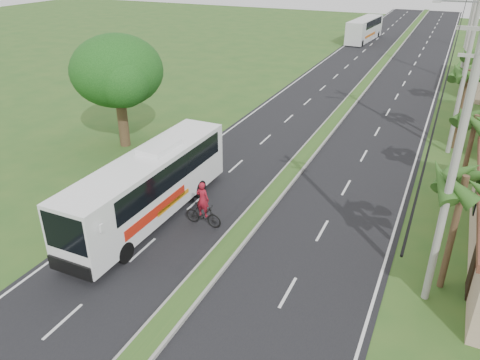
% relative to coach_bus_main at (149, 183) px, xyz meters
% --- Properties ---
extents(ground, '(180.00, 180.00, 0.00)m').
position_rel_coach_bus_main_xyz_m(ground, '(4.71, -2.60, -2.00)').
color(ground, '#2B551F').
rests_on(ground, ground).
extents(road_asphalt, '(14.00, 160.00, 0.02)m').
position_rel_coach_bus_main_xyz_m(road_asphalt, '(4.71, 17.40, -1.99)').
color(road_asphalt, black).
rests_on(road_asphalt, ground).
extents(median_strip, '(1.20, 160.00, 0.18)m').
position_rel_coach_bus_main_xyz_m(median_strip, '(4.71, 17.40, -1.90)').
color(median_strip, gray).
rests_on(median_strip, ground).
extents(lane_edge_left, '(0.12, 160.00, 0.01)m').
position_rel_coach_bus_main_xyz_m(lane_edge_left, '(-1.99, 17.40, -2.00)').
color(lane_edge_left, silver).
rests_on(lane_edge_left, ground).
extents(lane_edge_right, '(0.12, 160.00, 0.01)m').
position_rel_coach_bus_main_xyz_m(lane_edge_right, '(11.41, 17.40, -2.00)').
color(lane_edge_right, silver).
rests_on(lane_edge_right, ground).
extents(palm_verge_a, '(2.40, 2.40, 5.45)m').
position_rel_coach_bus_main_xyz_m(palm_verge_a, '(13.71, 0.40, 2.74)').
color(palm_verge_a, '#473321').
rests_on(palm_verge_a, ground).
extents(palm_verge_b, '(2.40, 2.40, 5.05)m').
position_rel_coach_bus_main_xyz_m(palm_verge_b, '(14.11, 9.40, 2.35)').
color(palm_verge_b, '#473321').
rests_on(palm_verge_b, ground).
extents(palm_verge_c, '(2.40, 2.40, 5.85)m').
position_rel_coach_bus_main_xyz_m(palm_verge_c, '(13.51, 16.40, 3.12)').
color(palm_verge_c, '#473321').
rests_on(palm_verge_c, ground).
extents(palm_verge_d, '(2.40, 2.40, 5.25)m').
position_rel_coach_bus_main_xyz_m(palm_verge_d, '(14.01, 25.40, 2.55)').
color(palm_verge_d, '#473321').
rests_on(palm_verge_d, ground).
extents(shade_tree, '(6.30, 6.00, 7.54)m').
position_rel_coach_bus_main_xyz_m(shade_tree, '(-7.40, 7.41, 3.02)').
color(shade_tree, '#473321').
rests_on(shade_tree, ground).
extents(utility_pole_a, '(1.60, 0.28, 11.00)m').
position_rel_coach_bus_main_xyz_m(utility_pole_a, '(13.21, -0.60, 3.67)').
color(utility_pole_a, gray).
rests_on(utility_pole_a, ground).
extents(utility_pole_b, '(3.20, 0.28, 12.00)m').
position_rel_coach_bus_main_xyz_m(utility_pole_b, '(13.18, 15.40, 4.25)').
color(utility_pole_b, gray).
rests_on(utility_pole_b, ground).
extents(utility_pole_c, '(1.60, 0.28, 11.00)m').
position_rel_coach_bus_main_xyz_m(utility_pole_c, '(13.21, 35.40, 3.67)').
color(utility_pole_c, gray).
rests_on(utility_pole_c, ground).
extents(utility_pole_d, '(1.60, 0.28, 10.50)m').
position_rel_coach_bus_main_xyz_m(utility_pole_d, '(13.21, 55.40, 3.42)').
color(utility_pole_d, gray).
rests_on(utility_pole_d, ground).
extents(coach_bus_main, '(2.48, 11.30, 3.64)m').
position_rel_coach_bus_main_xyz_m(coach_bus_main, '(0.00, 0.00, 0.00)').
color(coach_bus_main, white).
rests_on(coach_bus_main, ground).
extents(coach_bus_far, '(3.23, 11.00, 3.16)m').
position_rel_coach_bus_main_xyz_m(coach_bus_far, '(-0.40, 54.80, -0.21)').
color(coach_bus_far, silver).
rests_on(coach_bus_far, ground).
extents(motorcyclist, '(1.99, 0.61, 2.39)m').
position_rel_coach_bus_main_xyz_m(motorcyclist, '(2.71, 0.44, -1.16)').
color(motorcyclist, black).
rests_on(motorcyclist, ground).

